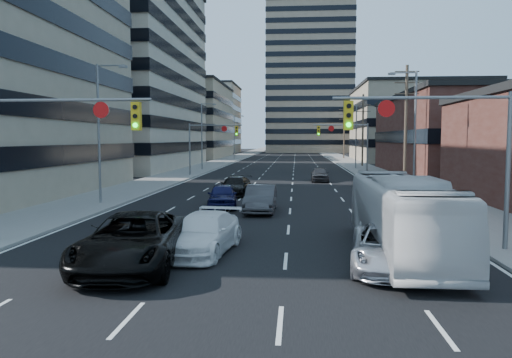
{
  "coord_description": "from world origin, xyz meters",
  "views": [
    {
      "loc": [
        2.15,
        -11.17,
        4.28
      ],
      "look_at": [
        0.08,
        14.38,
        2.2
      ],
      "focal_mm": 35.0,
      "sensor_mm": 36.0,
      "label": 1
    }
  ],
  "objects_px": {
    "transit_bus": "(401,216)",
    "sedan_blue": "(222,196)",
    "white_van": "(203,234)",
    "black_pickup": "(134,241)",
    "silver_suv": "(389,248)"
  },
  "relations": [
    {
      "from": "transit_bus",
      "to": "sedan_blue",
      "type": "distance_m",
      "value": 14.67
    },
    {
      "from": "transit_bus",
      "to": "white_van",
      "type": "bearing_deg",
      "value": -177.48
    },
    {
      "from": "black_pickup",
      "to": "transit_bus",
      "type": "distance_m",
      "value": 9.57
    },
    {
      "from": "silver_suv",
      "to": "sedan_blue",
      "type": "height_order",
      "value": "sedan_blue"
    },
    {
      "from": "black_pickup",
      "to": "silver_suv",
      "type": "relative_size",
      "value": 1.24
    },
    {
      "from": "white_van",
      "to": "silver_suv",
      "type": "xyz_separation_m",
      "value": [
        6.5,
        -1.82,
        -0.02
      ]
    },
    {
      "from": "silver_suv",
      "to": "sedan_blue",
      "type": "bearing_deg",
      "value": 125.95
    },
    {
      "from": "sedan_blue",
      "to": "white_van",
      "type": "bearing_deg",
      "value": -91.83
    },
    {
      "from": "white_van",
      "to": "sedan_blue",
      "type": "bearing_deg",
      "value": 102.29
    },
    {
      "from": "white_van",
      "to": "transit_bus",
      "type": "relative_size",
      "value": 0.49
    },
    {
      "from": "black_pickup",
      "to": "white_van",
      "type": "distance_m",
      "value": 2.99
    },
    {
      "from": "white_van",
      "to": "sedan_blue",
      "type": "relative_size",
      "value": 1.17
    },
    {
      "from": "black_pickup",
      "to": "transit_bus",
      "type": "bearing_deg",
      "value": 12.32
    },
    {
      "from": "silver_suv",
      "to": "black_pickup",
      "type": "bearing_deg",
      "value": -168.99
    },
    {
      "from": "silver_suv",
      "to": "transit_bus",
      "type": "distance_m",
      "value": 2.38
    }
  ]
}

